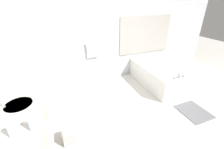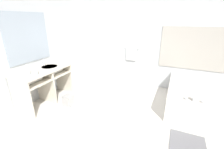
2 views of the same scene
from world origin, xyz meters
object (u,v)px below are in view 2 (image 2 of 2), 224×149
at_px(water_bottle_2, 28,70).
at_px(waste_bin, 68,100).
at_px(bathtub, 189,95).
at_px(water_bottle_1, 35,71).

relative_size(water_bottle_2, waste_bin, 0.85).
bearing_deg(waste_bin, bathtub, 22.51).
bearing_deg(bathtub, water_bottle_2, -153.81).
relative_size(bathtub, water_bottle_1, 7.30).
distance_m(water_bottle_1, waste_bin, 1.03).
bearing_deg(water_bottle_2, bathtub, 26.19).
height_order(water_bottle_2, waste_bin, water_bottle_2).
distance_m(bathtub, water_bottle_2, 3.65).
bearing_deg(water_bottle_2, waste_bin, 40.60).
xyz_separation_m(water_bottle_1, waste_bin, (0.37, 0.46, -0.85)).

